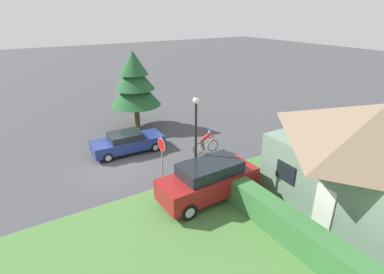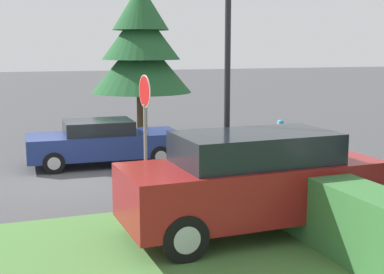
{
  "view_description": "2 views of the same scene",
  "coord_description": "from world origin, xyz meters",
  "px_view_note": "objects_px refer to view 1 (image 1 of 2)",
  "views": [
    {
      "loc": [
        15.8,
        -4.54,
        8.61
      ],
      "look_at": [
        0.78,
        4.67,
        1.12
      ],
      "focal_mm": 28.0,
      "sensor_mm": 36.0,
      "label": 1
    },
    {
      "loc": [
        14.47,
        -1.79,
        3.53
      ],
      "look_at": [
        1.38,
        2.99,
        1.2
      ],
      "focal_mm": 50.0,
      "sensor_mm": 36.0,
      "label": 2
    }
  ],
  "objects_px": {
    "cottage_house": "(374,157)",
    "stop_sign": "(162,155)",
    "parked_suv_right": "(209,180)",
    "conifer_tall_near": "(135,83)",
    "street_lamp": "(196,133)",
    "cyclist": "(206,142)",
    "sedan_left_lane": "(127,142)"
  },
  "relations": [
    {
      "from": "cottage_house",
      "to": "parked_suv_right",
      "type": "bearing_deg",
      "value": -125.69
    },
    {
      "from": "parked_suv_right",
      "to": "conifer_tall_near",
      "type": "bearing_deg",
      "value": 84.66
    },
    {
      "from": "sedan_left_lane",
      "to": "stop_sign",
      "type": "relative_size",
      "value": 1.55
    },
    {
      "from": "sedan_left_lane",
      "to": "cyclist",
      "type": "xyz_separation_m",
      "value": [
        2.74,
        4.3,
        0.04
      ]
    },
    {
      "from": "stop_sign",
      "to": "conifer_tall_near",
      "type": "relative_size",
      "value": 0.5
    },
    {
      "from": "cottage_house",
      "to": "sedan_left_lane",
      "type": "xyz_separation_m",
      "value": [
        -11.51,
        -7.33,
        -1.96
      ]
    },
    {
      "from": "stop_sign",
      "to": "cyclist",
      "type": "bearing_deg",
      "value": -62.79
    },
    {
      "from": "sedan_left_lane",
      "to": "cyclist",
      "type": "distance_m",
      "value": 5.1
    },
    {
      "from": "cottage_house",
      "to": "sedan_left_lane",
      "type": "height_order",
      "value": "cottage_house"
    },
    {
      "from": "sedan_left_lane",
      "to": "cyclist",
      "type": "height_order",
      "value": "cyclist"
    },
    {
      "from": "sedan_left_lane",
      "to": "parked_suv_right",
      "type": "distance_m",
      "value": 7.27
    },
    {
      "from": "street_lamp",
      "to": "conifer_tall_near",
      "type": "xyz_separation_m",
      "value": [
        -9.95,
        0.8,
        0.45
      ]
    },
    {
      "from": "cottage_house",
      "to": "stop_sign",
      "type": "bearing_deg",
      "value": -127.91
    },
    {
      "from": "sedan_left_lane",
      "to": "conifer_tall_near",
      "type": "distance_m",
      "value": 5.4
    },
    {
      "from": "sedan_left_lane",
      "to": "conifer_tall_near",
      "type": "bearing_deg",
      "value": 62.17
    },
    {
      "from": "sedan_left_lane",
      "to": "cyclist",
      "type": "relative_size",
      "value": 2.52
    },
    {
      "from": "cyclist",
      "to": "street_lamp",
      "type": "relative_size",
      "value": 0.37
    },
    {
      "from": "cyclist",
      "to": "street_lamp",
      "type": "bearing_deg",
      "value": -125.97
    },
    {
      "from": "stop_sign",
      "to": "conifer_tall_near",
      "type": "xyz_separation_m",
      "value": [
        -9.35,
        2.38,
        1.5
      ]
    },
    {
      "from": "stop_sign",
      "to": "street_lamp",
      "type": "bearing_deg",
      "value": -114.51
    },
    {
      "from": "cyclist",
      "to": "cottage_house",
      "type": "bearing_deg",
      "value": -65.97
    },
    {
      "from": "street_lamp",
      "to": "conifer_tall_near",
      "type": "relative_size",
      "value": 0.84
    },
    {
      "from": "parked_suv_right",
      "to": "stop_sign",
      "type": "height_order",
      "value": "stop_sign"
    },
    {
      "from": "cottage_house",
      "to": "cyclist",
      "type": "bearing_deg",
      "value": -159.47
    },
    {
      "from": "cottage_house",
      "to": "stop_sign",
      "type": "height_order",
      "value": "cottage_house"
    },
    {
      "from": "cyclist",
      "to": "stop_sign",
      "type": "height_order",
      "value": "stop_sign"
    },
    {
      "from": "stop_sign",
      "to": "sedan_left_lane",
      "type": "bearing_deg",
      "value": -5.08
    },
    {
      "from": "cyclist",
      "to": "stop_sign",
      "type": "distance_m",
      "value": 5.32
    },
    {
      "from": "cottage_house",
      "to": "conifer_tall_near",
      "type": "distance_m",
      "value": 16.29
    },
    {
      "from": "parked_suv_right",
      "to": "street_lamp",
      "type": "xyz_separation_m",
      "value": [
        -1.11,
        -0.05,
        2.13
      ]
    },
    {
      "from": "parked_suv_right",
      "to": "stop_sign",
      "type": "xyz_separation_m",
      "value": [
        -1.7,
        -1.63,
        1.07
      ]
    },
    {
      "from": "parked_suv_right",
      "to": "conifer_tall_near",
      "type": "height_order",
      "value": "conifer_tall_near"
    }
  ]
}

